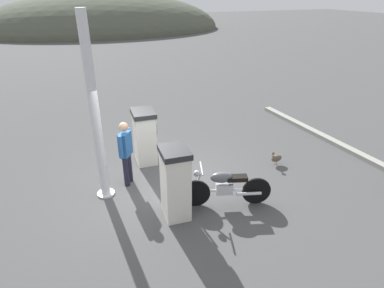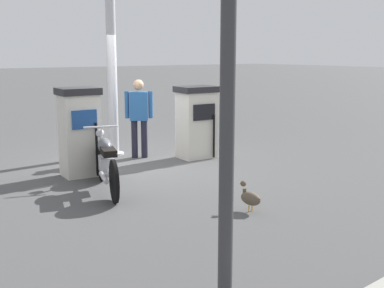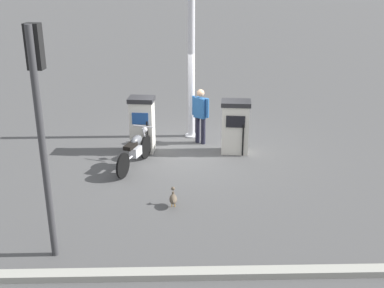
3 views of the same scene
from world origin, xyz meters
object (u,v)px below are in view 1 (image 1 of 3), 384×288
at_px(fuel_pump_near, 175,183).
at_px(canopy_support_pole, 95,116).
at_px(motorcycle_near_pump, 225,186).
at_px(attendant_person, 126,150).
at_px(fuel_pump_far, 145,136).
at_px(wandering_duck, 276,158).

relative_size(fuel_pump_near, canopy_support_pole, 0.39).
relative_size(motorcycle_near_pump, attendant_person, 1.18).
xyz_separation_m(fuel_pump_near, canopy_support_pole, (-1.28, 1.31, 1.15)).
bearing_deg(fuel_pump_far, wandering_duck, -24.89).
distance_m(fuel_pump_near, motorcycle_near_pump, 1.15).
relative_size(fuel_pump_far, motorcycle_near_pump, 0.78).
height_order(attendant_person, wandering_duck, attendant_person).
height_order(motorcycle_near_pump, attendant_person, attendant_person).
xyz_separation_m(fuel_pump_near, motorcycle_near_pump, (1.11, -0.05, -0.31)).
bearing_deg(canopy_support_pole, fuel_pump_near, -45.68).
height_order(fuel_pump_near, fuel_pump_far, fuel_pump_near).
height_order(fuel_pump_near, wandering_duck, fuel_pump_near).
bearing_deg(fuel_pump_near, attendant_person, 113.36).
bearing_deg(fuel_pump_near, wandering_duck, 18.05).
xyz_separation_m(motorcycle_near_pump, canopy_support_pole, (-2.39, 1.37, 1.46)).
bearing_deg(wandering_duck, attendant_person, 172.19).
xyz_separation_m(attendant_person, wandering_duck, (3.92, -0.54, -0.72)).
relative_size(fuel_pump_far, canopy_support_pole, 0.37).
bearing_deg(motorcycle_near_pump, fuel_pump_near, 177.18).
bearing_deg(attendant_person, fuel_pump_near, -66.64).
distance_m(fuel_pump_near, wandering_duck, 3.45).
relative_size(attendant_person, canopy_support_pole, 0.40).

